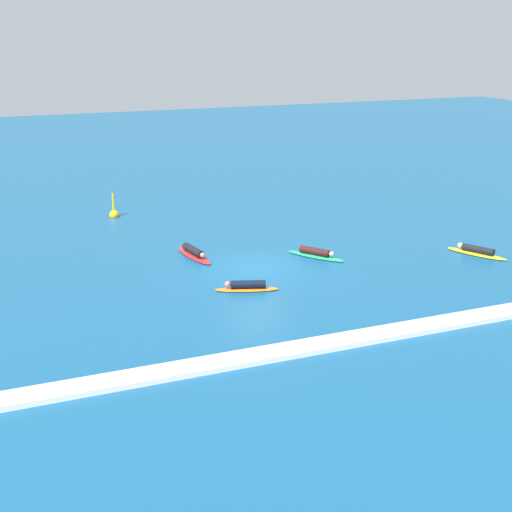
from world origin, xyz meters
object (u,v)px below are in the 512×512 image
object	(u,v)px
marker_buoy	(114,214)
surfer_on_orange_board	(247,286)
surfer_on_green_board	(316,254)
surfer_on_yellow_board	(476,251)
surfer_on_red_board	(194,253)

from	to	relation	value
marker_buoy	surfer_on_orange_board	bearing A→B (deg)	-80.12
surfer_on_green_board	marker_buoy	xyz separation A→B (m)	(-6.63, 10.35, 0.03)
surfer_on_green_board	surfer_on_yellow_board	distance (m)	7.09
surfer_on_green_board	marker_buoy	bearing A→B (deg)	178.90
surfer_on_red_board	marker_buoy	bearing A→B (deg)	-176.30
marker_buoy	surfer_on_yellow_board	bearing A→B (deg)	-43.78
surfer_on_yellow_board	surfer_on_red_board	world-z (taller)	surfer_on_red_board
surfer_on_yellow_board	surfer_on_red_board	xyz separation A→B (m)	(-11.56, 4.48, 0.02)
surfer_on_orange_board	marker_buoy	bearing A→B (deg)	-60.86
surfer_on_orange_board	surfer_on_red_board	xyz separation A→B (m)	(-0.54, 4.84, 0.01)
surfer_on_green_board	surfer_on_yellow_board	size ratio (longest dim) A/B	0.94
surfer_on_orange_board	surfer_on_green_board	xyz separation A→B (m)	(4.35, 2.75, -0.00)
surfer_on_yellow_board	marker_buoy	size ratio (longest dim) A/B	2.01
surfer_on_orange_board	surfer_on_yellow_board	world-z (taller)	surfer_on_yellow_board
marker_buoy	surfer_on_green_board	bearing A→B (deg)	-57.37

